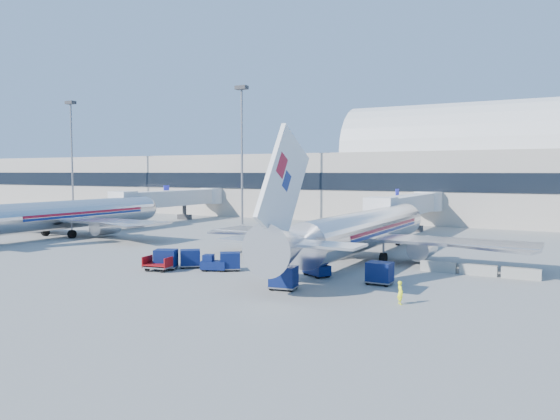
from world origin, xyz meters
The scene contains 21 objects.
ground centered at (0.00, 0.00, 0.00)m, with size 260.00×260.00×0.00m, color gray.
terminal centered at (-13.60, 55.96, 7.52)m, with size 170.00×28.15×21.00m.
airliner_main centered at (10.00, 4.51, 2.93)m, with size 32.00×37.26×12.07m.
airliner_mid centered at (-32.00, 4.51, 2.93)m, with size 32.00×37.26×12.07m.
jetbridge_near centered at (7.60, 30.81, 3.93)m, with size 4.40×27.50×6.25m.
jetbridge_mid centered at (-34.40, 30.81, 3.93)m, with size 4.40×27.50×6.25m.
mast_far_west centered at (-60.00, 30.00, 14.79)m, with size 2.00×1.20×22.60m.
mast_west centered at (-20.00, 30.00, 14.79)m, with size 2.00×1.20×22.60m.
barrier_near centered at (18.00, 2.00, 0.45)m, with size 3.00×0.55×0.90m, color #9E9E96.
barrier_mid centered at (21.30, 2.00, 0.45)m, with size 3.00×0.55×0.90m, color #9E9E96.
barrier_far centered at (24.60, 2.00, 0.45)m, with size 3.00×0.55×0.90m, color #9E9E96.
tug_lead centered at (0.60, -7.00, 0.66)m, with size 2.46×1.80×1.44m.
tug_right centered at (9.50, -4.80, 0.74)m, with size 2.78×2.35×1.63m.
tug_left centered at (1.59, -1.09, 0.76)m, with size 2.21×2.87×1.67m.
cart_train_a centered at (1.85, -6.17, 0.86)m, with size 2.29×2.18×1.61m.
cart_train_b centered at (-2.16, -6.63, 0.87)m, with size 2.32×2.26×1.63m.
cart_train_c centered at (-3.58, -8.28, 0.94)m, with size 2.45×2.22×1.76m.
cart_solo_near centered at (9.64, -10.76, 0.93)m, with size 2.19×1.80×1.75m.
cart_solo_far centered at (15.24, -5.58, 0.93)m, with size 1.99×1.54×1.73m.
cart_open_red centered at (-3.55, -9.30, 0.45)m, with size 2.56×1.97×0.63m.
ramp_worker centered at (18.41, -10.98, 0.77)m, with size 0.56×0.37×1.54m, color #ECFF1A.
Camera 1 is at (28.34, -45.59, 8.64)m, focal length 35.00 mm.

